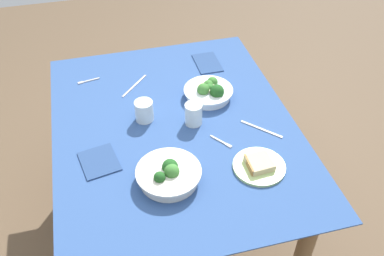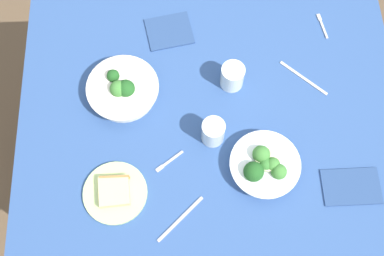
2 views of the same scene
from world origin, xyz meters
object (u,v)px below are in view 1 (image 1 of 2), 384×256
(fork_by_far_bowl, at_px, (222,142))
(napkin_folded_upper, at_px, (99,161))
(bread_side_plate, at_px, (259,165))
(water_glass_center, at_px, (144,111))
(fork_by_near_bowl, at_px, (88,81))
(table_knife_right, at_px, (134,86))
(broccoli_bowl_far, at_px, (209,92))
(water_glass_side, at_px, (194,114))
(napkin_folded_lower, at_px, (207,63))
(broccoli_bowl_near, at_px, (169,174))
(table_knife_left, at_px, (261,129))

(fork_by_far_bowl, bearing_deg, napkin_folded_upper, -127.65)
(bread_side_plate, distance_m, water_glass_center, 0.56)
(fork_by_near_bowl, bearing_deg, table_knife_right, 145.57)
(broccoli_bowl_far, xyz_separation_m, water_glass_side, (0.16, -0.12, 0.02))
(table_knife_right, relative_size, napkin_folded_lower, 1.07)
(fork_by_far_bowl, relative_size, napkin_folded_lower, 0.51)
(broccoli_bowl_near, distance_m, fork_by_near_bowl, 0.79)
(broccoli_bowl_near, distance_m, fork_by_far_bowl, 0.30)
(water_glass_side, xyz_separation_m, fork_by_far_bowl, (0.15, 0.08, -0.05))
(fork_by_far_bowl, xyz_separation_m, napkin_folded_upper, (-0.01, -0.51, 0.00))
(water_glass_side, xyz_separation_m, fork_by_near_bowl, (-0.44, -0.43, -0.05))
(broccoli_bowl_near, distance_m, bread_side_plate, 0.36)
(water_glass_center, height_order, fork_by_near_bowl, water_glass_center)
(bread_side_plate, bearing_deg, fork_by_far_bowl, -150.78)
(table_knife_right, relative_size, napkin_folded_upper, 1.22)
(broccoli_bowl_near, bearing_deg, table_knife_left, 112.39)
(fork_by_near_bowl, bearing_deg, napkin_folded_lower, 170.26)
(water_glass_side, height_order, fork_by_far_bowl, water_glass_side)
(fork_by_near_bowl, distance_m, napkin_folded_upper, 0.58)
(bread_side_plate, height_order, napkin_folded_upper, bread_side_plate)
(fork_by_far_bowl, distance_m, table_knife_left, 0.19)
(fork_by_far_bowl, xyz_separation_m, napkin_folded_lower, (-0.60, 0.11, 0.00))
(fork_by_near_bowl, xyz_separation_m, napkin_folded_lower, (-0.01, 0.63, 0.00))
(bread_side_plate, height_order, water_glass_center, water_glass_center)
(table_knife_left, relative_size, napkin_folded_lower, 1.04)
(broccoli_bowl_far, bearing_deg, water_glass_side, -35.94)
(bread_side_plate, bearing_deg, table_knife_right, -149.38)
(bread_side_plate, height_order, napkin_folded_lower, bread_side_plate)
(bread_side_plate, relative_size, table_knife_right, 1.03)
(napkin_folded_lower, bearing_deg, napkin_folded_upper, -46.72)
(fork_by_near_bowl, height_order, table_knife_left, same)
(bread_side_plate, relative_size, water_glass_center, 2.19)
(table_knife_left, xyz_separation_m, napkin_folded_lower, (-0.56, -0.08, 0.00))
(fork_by_near_bowl, distance_m, table_knife_left, 0.90)
(bread_side_plate, distance_m, napkin_folded_upper, 0.64)
(broccoli_bowl_far, bearing_deg, fork_by_near_bowl, -116.57)
(fork_by_far_bowl, height_order, table_knife_right, same)
(table_knife_right, bearing_deg, table_knife_left, 89.12)
(water_glass_side, bearing_deg, fork_by_near_bowl, -135.30)
(water_glass_side, distance_m, napkin_folded_lower, 0.49)
(table_knife_left, bearing_deg, bread_side_plate, 113.08)
(bread_side_plate, bearing_deg, broccoli_bowl_near, -93.73)
(fork_by_near_bowl, distance_m, table_knife_right, 0.24)
(broccoli_bowl_far, bearing_deg, broccoli_bowl_near, -32.28)
(broccoli_bowl_far, height_order, water_glass_side, water_glass_side)
(table_knife_right, bearing_deg, broccoli_bowl_near, 45.41)
(broccoli_bowl_near, xyz_separation_m, bread_side_plate, (0.02, 0.36, -0.02))
(table_knife_right, height_order, napkin_folded_upper, napkin_folded_upper)
(fork_by_near_bowl, bearing_deg, broccoli_bowl_far, 142.95)
(broccoli_bowl_near, xyz_separation_m, table_knife_left, (-0.19, 0.45, -0.03))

